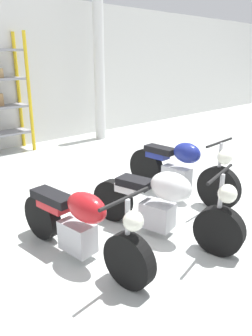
# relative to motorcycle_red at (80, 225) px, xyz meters

# --- Properties ---
(ground_plane) EXTENTS (30.00, 30.00, 0.00)m
(ground_plane) POSITION_rel_motorcycle_red_xyz_m (1.13, 0.09, -0.42)
(ground_plane) COLOR silver
(support_pillar) EXTENTS (0.28, 0.28, 3.60)m
(support_pillar) POSITION_rel_motorcycle_red_xyz_m (3.81, 4.44, 1.38)
(support_pillar) COLOR silver
(support_pillar) RESTS_ON ground_plane
(motorcycle_red) EXTENTS (0.67, 2.00, 0.95)m
(motorcycle_red) POSITION_rel_motorcycle_red_xyz_m (0.00, 0.00, 0.00)
(motorcycle_red) COLOR black
(motorcycle_red) RESTS_ON ground_plane
(motorcycle_white) EXTENTS (0.83, 2.06, 0.99)m
(motorcycle_white) POSITION_rel_motorcycle_red_xyz_m (1.06, -0.27, 0.01)
(motorcycle_white) COLOR black
(motorcycle_white) RESTS_ON ground_plane
(motorcycle_blue) EXTENTS (0.70, 2.07, 1.03)m
(motorcycle_blue) POSITION_rel_motorcycle_red_xyz_m (2.20, 0.36, 0.03)
(motorcycle_blue) COLOR black
(motorcycle_blue) RESTS_ON ground_plane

